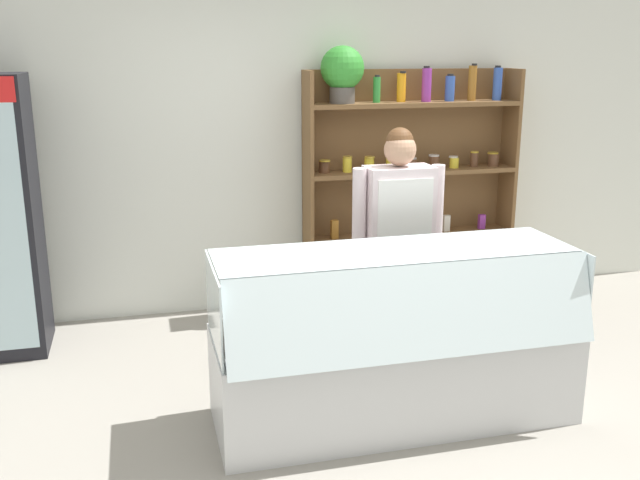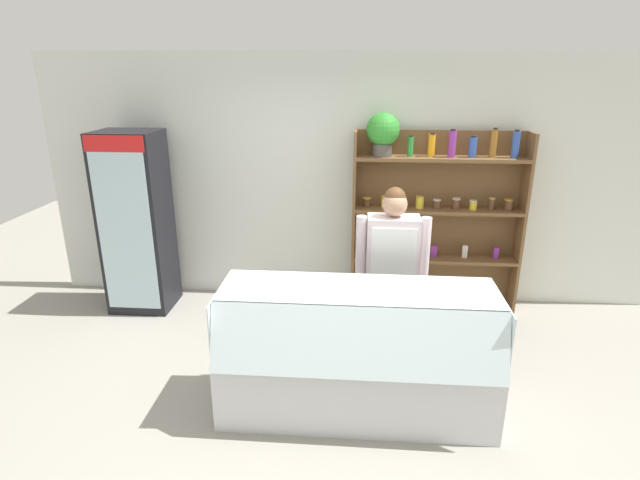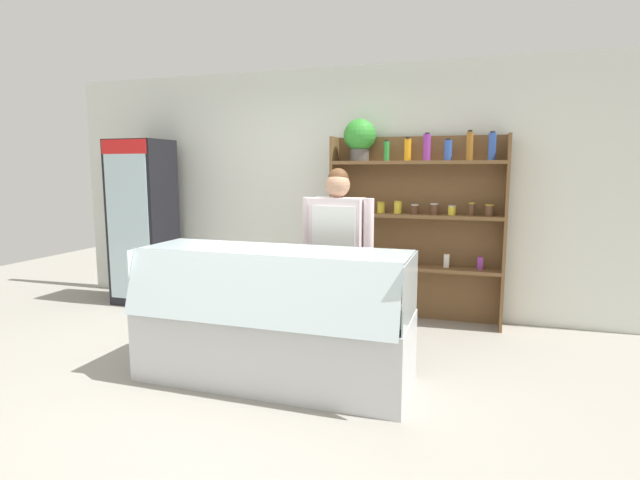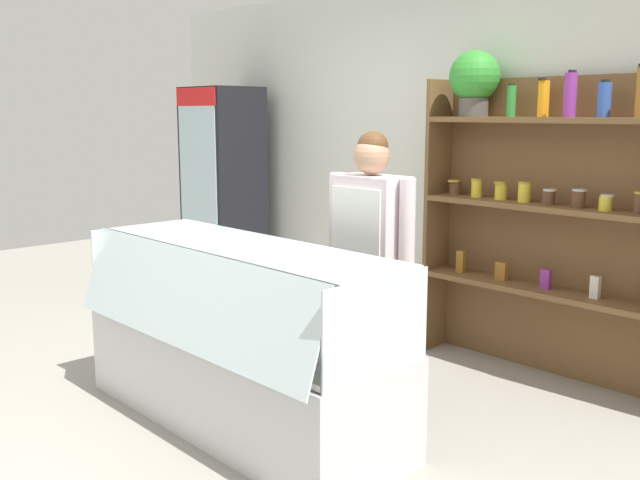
{
  "view_description": "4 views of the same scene",
  "coord_description": "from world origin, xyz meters",
  "px_view_note": "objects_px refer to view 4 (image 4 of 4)",
  "views": [
    {
      "loc": [
        -1.26,
        -3.52,
        2.1
      ],
      "look_at": [
        -0.21,
        0.54,
        0.96
      ],
      "focal_mm": 40.0,
      "sensor_mm": 36.0,
      "label": 1
    },
    {
      "loc": [
        0.08,
        -3.27,
        2.53
      ],
      "look_at": [
        -0.23,
        0.62,
        1.18
      ],
      "focal_mm": 28.0,
      "sensor_mm": 36.0,
      "label": 2
    },
    {
      "loc": [
        1.55,
        -3.31,
        1.6
      ],
      "look_at": [
        0.23,
        0.74,
        0.99
      ],
      "focal_mm": 28.0,
      "sensor_mm": 36.0,
      "label": 3
    },
    {
      "loc": [
        3.13,
        -2.23,
        1.71
      ],
      "look_at": [
        0.34,
        0.41,
        1.02
      ],
      "focal_mm": 40.0,
      "sensor_mm": 36.0,
      "label": 4
    }
  ],
  "objects_px": {
    "deli_display_case": "(239,368)",
    "shop_clerk": "(370,246)",
    "shelving_unit": "(538,188)",
    "drinks_fridge": "(223,193)"
  },
  "relations": [
    {
      "from": "drinks_fridge",
      "to": "deli_display_case",
      "type": "relative_size",
      "value": 0.94
    },
    {
      "from": "deli_display_case",
      "to": "shop_clerk",
      "type": "xyz_separation_m",
      "value": [
        0.29,
        0.74,
        0.63
      ]
    },
    {
      "from": "drinks_fridge",
      "to": "shelving_unit",
      "type": "height_order",
      "value": "shelving_unit"
    },
    {
      "from": "deli_display_case",
      "to": "shop_clerk",
      "type": "relative_size",
      "value": 1.28
    },
    {
      "from": "drinks_fridge",
      "to": "shop_clerk",
      "type": "bearing_deg",
      "value": -18.23
    },
    {
      "from": "drinks_fridge",
      "to": "deli_display_case",
      "type": "height_order",
      "value": "drinks_fridge"
    },
    {
      "from": "drinks_fridge",
      "to": "shelving_unit",
      "type": "relative_size",
      "value": 0.91
    },
    {
      "from": "shop_clerk",
      "to": "shelving_unit",
      "type": "bearing_deg",
      "value": 70.15
    },
    {
      "from": "deli_display_case",
      "to": "shop_clerk",
      "type": "height_order",
      "value": "shop_clerk"
    },
    {
      "from": "shelving_unit",
      "to": "deli_display_case",
      "type": "height_order",
      "value": "shelving_unit"
    }
  ]
}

